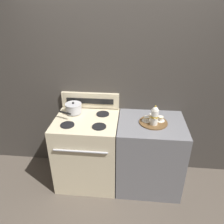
% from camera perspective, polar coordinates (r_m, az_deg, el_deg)
% --- Properties ---
extents(ground_plane, '(6.00, 6.00, 0.00)m').
position_cam_1_polar(ground_plane, '(3.14, 1.58, -17.08)').
color(ground_plane, brown).
extents(wall_back, '(6.00, 0.05, 2.20)m').
position_cam_1_polar(wall_back, '(2.82, 2.40, 4.43)').
color(wall_back, '#423D38').
rests_on(wall_back, ground).
extents(stove, '(0.76, 0.70, 0.93)m').
position_cam_1_polar(stove, '(2.88, -6.33, -9.93)').
color(stove, beige).
rests_on(stove, ground).
extents(control_panel, '(0.75, 0.05, 0.20)m').
position_cam_1_polar(control_panel, '(2.85, -5.69, 3.08)').
color(control_panel, beige).
rests_on(control_panel, stove).
extents(side_counter, '(0.79, 0.67, 0.92)m').
position_cam_1_polar(side_counter, '(2.85, 9.63, -10.81)').
color(side_counter, slate).
rests_on(side_counter, ground).
extents(saucepan, '(0.24, 0.31, 0.14)m').
position_cam_1_polar(saucepan, '(2.77, -10.03, 1.03)').
color(saucepan, '#B7B7BC').
rests_on(saucepan, stove).
extents(serving_tray, '(0.33, 0.33, 0.01)m').
position_cam_1_polar(serving_tray, '(2.58, 10.73, -2.72)').
color(serving_tray, brown).
rests_on(serving_tray, side_counter).
extents(teapot, '(0.09, 0.14, 0.24)m').
position_cam_1_polar(teapot, '(2.48, 11.07, -0.96)').
color(teapot, white).
rests_on(teapot, serving_tray).
extents(teacup_left, '(0.10, 0.10, 0.06)m').
position_cam_1_polar(teacup_left, '(2.61, 12.54, -1.72)').
color(teacup_left, white).
rests_on(teacup_left, serving_tray).
extents(teacup_right, '(0.10, 0.10, 0.06)m').
position_cam_1_polar(teacup_right, '(2.57, 8.97, -1.79)').
color(teacup_right, white).
rests_on(teacup_right, serving_tray).
extents(creamer_jug, '(0.06, 0.06, 0.06)m').
position_cam_1_polar(creamer_jug, '(2.63, 10.33, -1.12)').
color(creamer_jug, white).
rests_on(creamer_jug, serving_tray).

